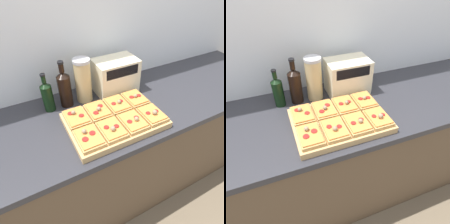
# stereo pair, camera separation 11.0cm
# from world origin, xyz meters

# --- Properties ---
(ground_plane) EXTENTS (12.00, 12.00, 0.00)m
(ground_plane) POSITION_xyz_m (0.00, 0.00, 0.00)
(ground_plane) COLOR brown
(wall_back) EXTENTS (6.00, 0.06, 2.50)m
(wall_back) POSITION_xyz_m (0.00, 0.67, 1.25)
(wall_back) COLOR silver
(wall_back) RESTS_ON ground_plane
(kitchen_counter) EXTENTS (2.63, 0.67, 0.89)m
(kitchen_counter) POSITION_xyz_m (0.00, 0.32, 0.45)
(kitchen_counter) COLOR brown
(kitchen_counter) RESTS_ON ground_plane
(cutting_board) EXTENTS (0.52, 0.36, 0.04)m
(cutting_board) POSITION_xyz_m (-0.05, 0.20, 0.91)
(cutting_board) COLOR tan
(cutting_board) RESTS_ON kitchen_counter
(pizza_slice_back_left) EXTENTS (0.12, 0.16, 0.05)m
(pizza_slice_back_left) POSITION_xyz_m (-0.24, 0.29, 0.95)
(pizza_slice_back_left) COLOR tan
(pizza_slice_back_left) RESTS_ON cutting_board
(pizza_slice_back_midleft) EXTENTS (0.12, 0.16, 0.05)m
(pizza_slice_back_midleft) POSITION_xyz_m (-0.11, 0.29, 0.95)
(pizza_slice_back_midleft) COLOR tan
(pizza_slice_back_midleft) RESTS_ON cutting_board
(pizza_slice_back_midright) EXTENTS (0.12, 0.16, 0.05)m
(pizza_slice_back_midright) POSITION_xyz_m (0.01, 0.29, 0.95)
(pizza_slice_back_midright) COLOR tan
(pizza_slice_back_midright) RESTS_ON cutting_board
(pizza_slice_back_right) EXTENTS (0.12, 0.16, 0.05)m
(pizza_slice_back_right) POSITION_xyz_m (0.14, 0.29, 0.95)
(pizza_slice_back_right) COLOR tan
(pizza_slice_back_right) RESTS_ON cutting_board
(pizza_slice_front_left) EXTENTS (0.12, 0.16, 0.05)m
(pizza_slice_front_left) POSITION_xyz_m (-0.24, 0.12, 0.95)
(pizza_slice_front_left) COLOR tan
(pizza_slice_front_left) RESTS_ON cutting_board
(pizza_slice_front_midleft) EXTENTS (0.12, 0.16, 0.05)m
(pizza_slice_front_midleft) POSITION_xyz_m (-0.11, 0.12, 0.95)
(pizza_slice_front_midleft) COLOR tan
(pizza_slice_front_midleft) RESTS_ON cutting_board
(pizza_slice_front_midright) EXTENTS (0.12, 0.16, 0.05)m
(pizza_slice_front_midright) POSITION_xyz_m (0.01, 0.12, 0.95)
(pizza_slice_front_midright) COLOR tan
(pizza_slice_front_midright) RESTS_ON cutting_board
(pizza_slice_front_right) EXTENTS (0.12, 0.16, 0.05)m
(pizza_slice_front_right) POSITION_xyz_m (0.14, 0.12, 0.95)
(pizza_slice_front_right) COLOR tan
(pizza_slice_front_right) RESTS_ON cutting_board
(olive_oil_bottle) EXTENTS (0.06, 0.06, 0.24)m
(olive_oil_bottle) POSITION_xyz_m (-0.33, 0.49, 0.99)
(olive_oil_bottle) COLOR black
(olive_oil_bottle) RESTS_ON kitchen_counter
(wine_bottle) EXTENTS (0.08, 0.08, 0.29)m
(wine_bottle) POSITION_xyz_m (-0.23, 0.49, 1.01)
(wine_bottle) COLOR black
(wine_bottle) RESTS_ON kitchen_counter
(grain_jar_tall) EXTENTS (0.10, 0.10, 0.28)m
(grain_jar_tall) POSITION_xyz_m (-0.11, 0.49, 1.03)
(grain_jar_tall) COLOR tan
(grain_jar_tall) RESTS_ON kitchen_counter
(toaster_oven) EXTENTS (0.30, 0.18, 0.23)m
(toaster_oven) POSITION_xyz_m (0.11, 0.49, 1.01)
(toaster_oven) COLOR beige
(toaster_oven) RESTS_ON kitchen_counter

